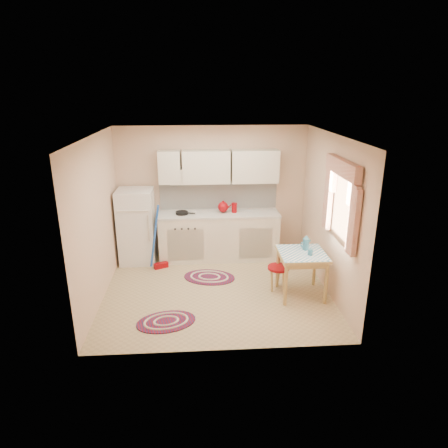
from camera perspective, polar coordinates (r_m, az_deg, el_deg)
The scene contains 14 objects.
room_shell at distance 6.31m, azimuth 0.13°, elevation 4.63°, with size 3.64×3.60×2.52m.
fridge at distance 7.61m, azimuth -12.35°, elevation -0.33°, with size 0.65×0.60×1.40m, color white.
broom at distance 7.26m, azimuth -9.20°, elevation -1.92°, with size 0.28×0.12×1.20m, color #1C4CAF, non-canonical shape.
base_cabinets at distance 7.67m, azimuth -0.75°, elevation -1.79°, with size 2.25×0.60×0.88m, color beige.
countertop at distance 7.52m, azimuth -0.76°, elevation 1.49°, with size 2.27×0.62×0.04m, color beige.
frying_pan at distance 7.45m, azimuth -6.04°, elevation 1.58°, with size 0.23×0.23×0.05m, color black.
red_kettle at distance 7.48m, azimuth -0.13°, elevation 2.45°, with size 0.22×0.20×0.22m, color maroon, non-canonical shape.
red_canister at distance 7.51m, azimuth 1.48°, elevation 2.26°, with size 0.10×0.10×0.16m, color maroon.
table at distance 6.47m, azimuth 10.93°, elevation -7.02°, with size 0.72×0.72×0.72m, color tan.
stool at distance 6.61m, azimuth 7.71°, elevation -7.72°, with size 0.35×0.35×0.42m, color maroon.
coffee_pot at distance 6.41m, azimuth 11.64°, elevation -2.62°, with size 0.12×0.11×0.25m, color teal, non-canonical shape.
mug at distance 6.24m, azimuth 12.22°, elevation -3.99°, with size 0.08×0.08×0.10m, color teal.
rug_center at distance 7.05m, azimuth -2.11°, elevation -7.60°, with size 0.90×0.60×0.02m, color maroon, non-canonical shape.
rug_left at distance 5.88m, azimuth -8.27°, elevation -13.65°, with size 0.84×0.56×0.02m, color maroon, non-canonical shape.
Camera 1 is at (-0.27, -5.86, 3.16)m, focal length 32.00 mm.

